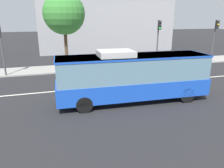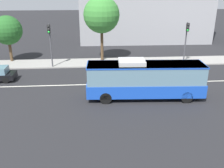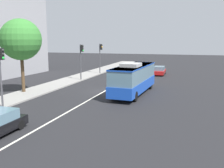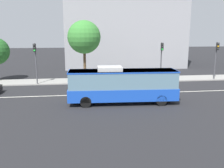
{
  "view_description": "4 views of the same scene",
  "coord_description": "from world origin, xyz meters",
  "px_view_note": "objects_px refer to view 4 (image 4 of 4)",
  "views": [
    {
      "loc": [
        -5.54,
        -16.15,
        5.4
      ],
      "look_at": [
        -1.65,
        -3.16,
        1.21
      ],
      "focal_mm": 34.39,
      "sensor_mm": 36.0,
      "label": 1
    },
    {
      "loc": [
        -4.66,
        -23.6,
        9.3
      ],
      "look_at": [
        -3.07,
        -2.38,
        0.93
      ],
      "focal_mm": 40.65,
      "sensor_mm": 36.0,
      "label": 2
    },
    {
      "loc": [
        -26.84,
        -9.6,
        5.79
      ],
      "look_at": [
        -1.73,
        -1.47,
        1.22
      ],
      "focal_mm": 40.7,
      "sensor_mm": 36.0,
      "label": 3
    },
    {
      "loc": [
        -4.1,
        -25.5,
        6.57
      ],
      "look_at": [
        -1.07,
        -1.79,
        1.48
      ],
      "focal_mm": 39.59,
      "sensor_mm": 36.0,
      "label": 4
    }
  ],
  "objects_px": {
    "transit_bus": "(122,84)",
    "traffic_light_mid_block": "(35,57)",
    "traffic_light_near_corner": "(162,55)",
    "street_tree_kerbside_centre": "(84,37)",
    "traffic_light_far_corner": "(217,54)"
  },
  "relations": [
    {
      "from": "traffic_light_mid_block",
      "to": "street_tree_kerbside_centre",
      "type": "xyz_separation_m",
      "value": [
        6.04,
        2.54,
        2.27
      ]
    },
    {
      "from": "transit_bus",
      "to": "street_tree_kerbside_centre",
      "type": "relative_size",
      "value": 1.25
    },
    {
      "from": "transit_bus",
      "to": "traffic_light_mid_block",
      "type": "bearing_deg",
      "value": 138.01
    },
    {
      "from": "transit_bus",
      "to": "traffic_light_far_corner",
      "type": "distance_m",
      "value": 17.16
    },
    {
      "from": "traffic_light_near_corner",
      "to": "street_tree_kerbside_centre",
      "type": "distance_m",
      "value": 10.54
    },
    {
      "from": "transit_bus",
      "to": "traffic_light_near_corner",
      "type": "height_order",
      "value": "traffic_light_near_corner"
    },
    {
      "from": "transit_bus",
      "to": "traffic_light_far_corner",
      "type": "bearing_deg",
      "value": 35.44
    },
    {
      "from": "street_tree_kerbside_centre",
      "to": "traffic_light_mid_block",
      "type": "bearing_deg",
      "value": -157.22
    },
    {
      "from": "traffic_light_near_corner",
      "to": "street_tree_kerbside_centre",
      "type": "xyz_separation_m",
      "value": [
        -9.99,
        2.49,
        2.27
      ]
    },
    {
      "from": "street_tree_kerbside_centre",
      "to": "transit_bus",
      "type": "bearing_deg",
      "value": -74.63
    },
    {
      "from": "transit_bus",
      "to": "traffic_light_far_corner",
      "type": "relative_size",
      "value": 1.94
    },
    {
      "from": "traffic_light_near_corner",
      "to": "street_tree_kerbside_centre",
      "type": "bearing_deg",
      "value": -98.39
    },
    {
      "from": "transit_bus",
      "to": "traffic_light_far_corner",
      "type": "height_order",
      "value": "traffic_light_far_corner"
    },
    {
      "from": "transit_bus",
      "to": "street_tree_kerbside_centre",
      "type": "bearing_deg",
      "value": 108.21
    },
    {
      "from": "traffic_light_mid_block",
      "to": "traffic_light_near_corner",
      "type": "bearing_deg",
      "value": 92.85
    }
  ]
}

